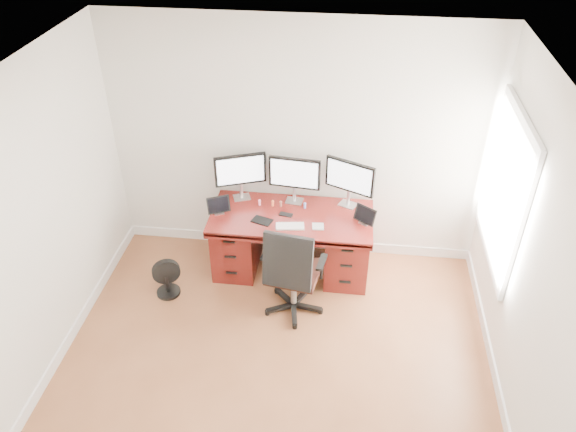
# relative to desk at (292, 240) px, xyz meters

# --- Properties ---
(ground) EXTENTS (4.50, 4.50, 0.00)m
(ground) POSITION_rel_desk_xyz_m (0.00, -1.83, -0.40)
(ground) COLOR brown
(ground) RESTS_ON ground
(back_wall) EXTENTS (4.00, 0.10, 2.70)m
(back_wall) POSITION_rel_desk_xyz_m (0.00, 0.42, 0.95)
(back_wall) COLOR white
(back_wall) RESTS_ON ground
(right_wall) EXTENTS (0.10, 4.50, 2.70)m
(right_wall) POSITION_rel_desk_xyz_m (2.00, -1.72, 0.95)
(right_wall) COLOR white
(right_wall) RESTS_ON ground
(desk) EXTENTS (1.70, 0.80, 0.75)m
(desk) POSITION_rel_desk_xyz_m (0.00, 0.00, 0.00)
(desk) COLOR #571411
(desk) RESTS_ON ground
(office_chair) EXTENTS (0.66, 0.66, 1.08)m
(office_chair) POSITION_rel_desk_xyz_m (0.09, -0.67, -0.05)
(office_chair) COLOR black
(office_chair) RESTS_ON ground
(floor_fan) EXTENTS (0.29, 0.25, 0.43)m
(floor_fan) POSITION_rel_desk_xyz_m (-1.26, -0.56, -0.19)
(floor_fan) COLOR black
(floor_fan) RESTS_ON ground
(monitor_left) EXTENTS (0.53, 0.23, 0.53)m
(monitor_left) POSITION_rel_desk_xyz_m (-0.58, 0.24, 0.68)
(monitor_left) COLOR silver
(monitor_left) RESTS_ON desk
(monitor_center) EXTENTS (0.55, 0.16, 0.53)m
(monitor_center) POSITION_rel_desk_xyz_m (-0.00, 0.24, 0.68)
(monitor_center) COLOR silver
(monitor_center) RESTS_ON desk
(monitor_right) EXTENTS (0.51, 0.26, 0.53)m
(monitor_right) POSITION_rel_desk_xyz_m (0.58, 0.24, 0.68)
(monitor_right) COLOR silver
(monitor_right) RESTS_ON desk
(tablet_left) EXTENTS (0.25, 0.16, 0.19)m
(tablet_left) POSITION_rel_desk_xyz_m (-0.76, -0.08, 0.43)
(tablet_left) COLOR silver
(tablet_left) RESTS_ON desk
(tablet_right) EXTENTS (0.24, 0.19, 0.19)m
(tablet_right) POSITION_rel_desk_xyz_m (0.76, -0.08, 0.43)
(tablet_right) COLOR silver
(tablet_right) RESTS_ON desk
(keyboard) EXTENTS (0.30, 0.16, 0.01)m
(keyboard) POSITION_rel_desk_xyz_m (0.01, -0.24, 0.36)
(keyboard) COLOR white
(keyboard) RESTS_ON desk
(trackpad) EXTENTS (0.13, 0.13, 0.01)m
(trackpad) POSITION_rel_desk_xyz_m (0.29, -0.20, 0.35)
(trackpad) COLOR #BBBDC2
(trackpad) RESTS_ON desk
(drawing_tablet) EXTENTS (0.24, 0.19, 0.01)m
(drawing_tablet) POSITION_rel_desk_xyz_m (-0.29, -0.17, 0.35)
(drawing_tablet) COLOR black
(drawing_tablet) RESTS_ON desk
(phone) EXTENTS (0.15, 0.09, 0.01)m
(phone) POSITION_rel_desk_xyz_m (-0.06, -0.03, 0.35)
(phone) COLOR black
(phone) RESTS_ON desk
(figurine_pink) EXTENTS (0.03, 0.03, 0.07)m
(figurine_pink) POSITION_rel_desk_xyz_m (-0.36, 0.12, 0.39)
(figurine_pink) COLOR pink
(figurine_pink) RESTS_ON desk
(figurine_orange) EXTENTS (0.03, 0.03, 0.07)m
(figurine_orange) POSITION_rel_desk_xyz_m (-0.22, 0.12, 0.39)
(figurine_orange) COLOR #FF773D
(figurine_orange) RESTS_ON desk
(figurine_brown) EXTENTS (0.03, 0.03, 0.07)m
(figurine_brown) POSITION_rel_desk_xyz_m (-0.13, 0.12, 0.39)
(figurine_brown) COLOR #985245
(figurine_brown) RESTS_ON desk
(figurine_blue) EXTENTS (0.03, 0.03, 0.07)m
(figurine_blue) POSITION_rel_desk_xyz_m (0.13, 0.12, 0.39)
(figurine_blue) COLOR #698CEB
(figurine_blue) RESTS_ON desk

